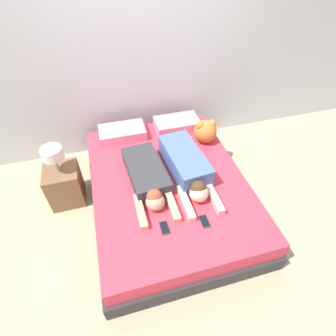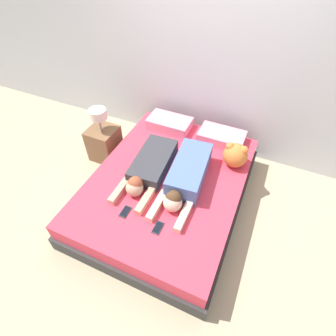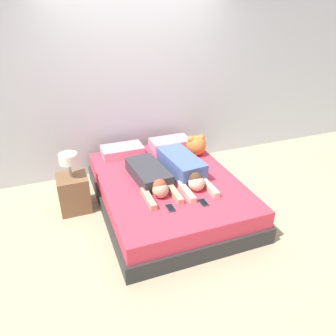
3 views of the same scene
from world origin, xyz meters
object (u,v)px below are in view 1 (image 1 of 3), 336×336
object	(u,v)px
person_left	(148,178)
person_right	(187,167)
bed	(168,191)
pillow_head_right	(177,124)
cell_phone_left	(165,228)
plush_toy	(205,131)
nightstand	(64,183)
pillow_head_left	(122,133)
cell_phone_right	(204,221)

from	to	relation	value
person_left	person_right	distance (m)	0.43
bed	pillow_head_right	xyz separation A→B (m)	(0.36, 0.85, 0.27)
bed	person_left	size ratio (longest dim) A/B	2.08
cell_phone_left	plush_toy	world-z (taller)	plush_toy
nightstand	person_left	bearing A→B (deg)	-22.98
pillow_head_right	person_left	distance (m)	1.05
plush_toy	pillow_head_right	bearing A→B (deg)	125.29
bed	pillow_head_left	size ratio (longest dim) A/B	3.82
plush_toy	nightstand	distance (m)	1.74
person_right	cell_phone_right	size ratio (longest dim) A/B	7.58
bed	pillow_head_left	xyz separation A→B (m)	(-0.36, 0.85, 0.27)
cell_phone_left	cell_phone_right	bearing A→B (deg)	-4.70
person_left	plush_toy	xyz separation A→B (m)	(0.83, 0.52, 0.06)
bed	person_right	size ratio (longest dim) A/B	1.99
person_left	person_right	xyz separation A→B (m)	(0.43, 0.02, 0.03)
bed	plush_toy	distance (m)	0.86
pillow_head_right	cell_phone_left	size ratio (longest dim) A/B	3.96
plush_toy	bed	bearing A→B (deg)	-140.42
pillow_head_right	person_right	size ratio (longest dim) A/B	0.52
pillow_head_right	cell_phone_right	distance (m)	1.49
bed	cell_phone_left	distance (m)	0.66
person_right	cell_phone_right	bearing A→B (deg)	-93.27
cell_phone_right	pillow_head_left	bearing A→B (deg)	109.86
cell_phone_left	plush_toy	xyz separation A→B (m)	(0.80, 1.09, 0.14)
bed	cell_phone_right	xyz separation A→B (m)	(0.17, -0.62, 0.21)
pillow_head_left	plush_toy	distance (m)	1.03
plush_toy	cell_phone_right	bearing A→B (deg)	-111.02
pillow_head_right	person_left	size ratio (longest dim) A/B	0.55
pillow_head_left	cell_phone_right	world-z (taller)	pillow_head_left
bed	person_right	xyz separation A→B (m)	(0.21, 0.00, 0.31)
cell_phone_left	person_right	bearing A→B (deg)	55.63
pillow_head_left	cell_phone_left	world-z (taller)	pillow_head_left
pillow_head_left	cell_phone_left	size ratio (longest dim) A/B	3.96
pillow_head_right	person_left	bearing A→B (deg)	-123.59
bed	pillow_head_left	bearing A→B (deg)	112.78
plush_toy	pillow_head_left	bearing A→B (deg)	160.00
plush_toy	nightstand	size ratio (longest dim) A/B	0.38
bed	cell_phone_right	bearing A→B (deg)	-74.33
bed	cell_phone_left	xyz separation A→B (m)	(-0.20, -0.59, 0.21)
pillow_head_left	person_right	world-z (taller)	person_right
person_left	pillow_head_left	bearing A→B (deg)	98.98
pillow_head_left	nightstand	bearing A→B (deg)	-146.57
cell_phone_left	cell_phone_right	distance (m)	0.37
bed	person_left	world-z (taller)	person_left
pillow_head_left	cell_phone_left	distance (m)	1.46
pillow_head_right	nightstand	xyz separation A→B (m)	(-1.47, -0.49, -0.19)
cell_phone_left	person_left	bearing A→B (deg)	92.39
cell_phone_right	bed	bearing A→B (deg)	105.67
cell_phone_left	nightstand	xyz separation A→B (m)	(-0.91, 0.95, -0.13)
person_left	cell_phone_right	distance (m)	0.73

